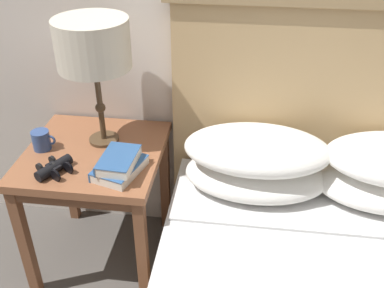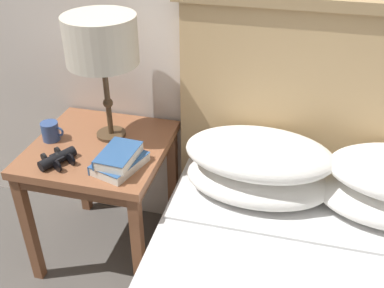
{
  "view_description": "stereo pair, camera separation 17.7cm",
  "coord_description": "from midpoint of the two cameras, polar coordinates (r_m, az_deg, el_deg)",
  "views": [
    {
      "loc": [
        0.09,
        -0.91,
        1.66
      ],
      "look_at": [
        -0.11,
        0.57,
        0.72
      ],
      "focal_mm": 42.0,
      "sensor_mm": 36.0,
      "label": 1
    },
    {
      "loc": [
        0.26,
        -0.88,
        1.66
      ],
      "look_at": [
        -0.11,
        0.57,
        0.72
      ],
      "focal_mm": 42.0,
      "sensor_mm": 36.0,
      "label": 2
    }
  ],
  "objects": [
    {
      "name": "coffee_mug",
      "position": [
        2.04,
        -15.17,
        1.49
      ],
      "size": [
        0.1,
        0.08,
        0.08
      ],
      "color": "#334C84",
      "rests_on": "nightstand"
    },
    {
      "name": "nightstand",
      "position": [
        2.02,
        -9.09,
        -2.11
      ],
      "size": [
        0.58,
        0.58,
        0.62
      ],
      "color": "brown",
      "rests_on": "ground_plane"
    },
    {
      "name": "book_stacked_on_top",
      "position": [
        1.78,
        -6.58,
        -1.55
      ],
      "size": [
        0.14,
        0.2,
        0.04
      ],
      "color": "silver",
      "rests_on": "book_on_nightstand"
    },
    {
      "name": "binoculars_pair",
      "position": [
        1.88,
        -14.14,
        -1.9
      ],
      "size": [
        0.16,
        0.16,
        0.05
      ],
      "color": "black",
      "rests_on": "nightstand"
    },
    {
      "name": "table_lamp",
      "position": [
        1.85,
        -8.75,
        12.6
      ],
      "size": [
        0.3,
        0.3,
        0.54
      ],
      "color": "#4C3823",
      "rests_on": "nightstand"
    },
    {
      "name": "book_on_nightstand",
      "position": [
        1.81,
        -6.45,
        -2.54
      ],
      "size": [
        0.2,
        0.25,
        0.04
      ],
      "color": "silver",
      "rests_on": "nightstand"
    }
  ]
}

